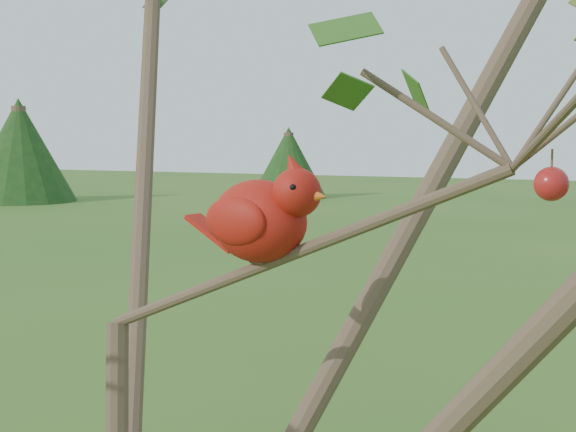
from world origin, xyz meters
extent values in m
sphere|color=#A51717|center=(0.60, 0.02, 2.18)|extent=(0.04, 0.04, 0.04)
ellipsoid|color=#A2170D|center=(0.20, 0.08, 2.12)|extent=(0.17, 0.14, 0.12)
sphere|color=#A2170D|center=(0.26, 0.06, 2.16)|extent=(0.08, 0.08, 0.07)
cone|color=#A2170D|center=(0.26, 0.07, 2.20)|extent=(0.06, 0.05, 0.05)
cone|color=#D85914|center=(0.30, 0.06, 2.16)|extent=(0.03, 0.03, 0.02)
ellipsoid|color=black|center=(0.29, 0.06, 2.16)|extent=(0.03, 0.04, 0.03)
cube|color=#A2170D|center=(0.12, 0.10, 2.10)|extent=(0.09, 0.05, 0.05)
ellipsoid|color=#A2170D|center=(0.21, 0.12, 2.12)|extent=(0.11, 0.05, 0.07)
ellipsoid|color=#A2170D|center=(0.19, 0.04, 2.12)|extent=(0.11, 0.05, 0.07)
cylinder|color=#473526|center=(-10.82, 25.84, 1.08)|extent=(0.33, 0.33, 2.17)
cone|color=#153412|center=(-10.82, 25.84, 1.17)|extent=(2.53, 2.53, 2.35)
cylinder|color=#473526|center=(-17.97, 21.10, 1.50)|extent=(0.45, 0.45, 2.99)
cone|color=#153412|center=(-17.97, 21.10, 1.62)|extent=(3.49, 3.49, 3.24)
camera|label=1|loc=(0.72, -1.02, 2.25)|focal=55.00mm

